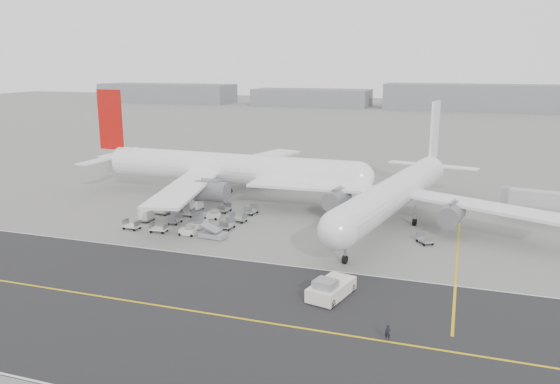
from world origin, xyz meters
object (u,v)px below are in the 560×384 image
(pushback_tug, at_px, (331,289))
(airliner_a, at_px, (223,168))
(jet_bridge, at_px, (550,201))
(airliner_b, at_px, (397,192))
(ground_crew_a, at_px, (388,333))

(pushback_tug, bearing_deg, airliner_a, 142.10)
(airliner_a, xyz_separation_m, jet_bridge, (57.18, 0.27, -2.00))
(airliner_b, distance_m, pushback_tug, 32.05)
(pushback_tug, distance_m, ground_crew_a, 10.70)
(airliner_a, relative_size, jet_bridge, 3.98)
(airliner_b, xyz_separation_m, pushback_tug, (-3.20, -31.60, -4.27))
(airliner_a, bearing_deg, airliner_b, -100.18)
(airliner_b, height_order, ground_crew_a, airliner_b)
(jet_bridge, bearing_deg, airliner_a, -171.68)
(jet_bridge, distance_m, ground_crew_a, 50.56)
(airliner_b, height_order, pushback_tug, airliner_b)
(airliner_a, distance_m, pushback_tug, 49.49)
(airliner_b, bearing_deg, pushback_tug, -85.22)
(pushback_tug, xyz_separation_m, ground_crew_a, (7.37, -7.76, -0.24))
(airliner_a, xyz_separation_m, pushback_tug, (30.56, -38.63, -4.82))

